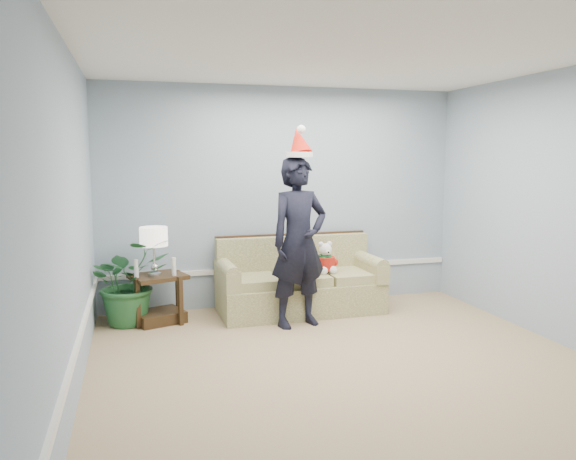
% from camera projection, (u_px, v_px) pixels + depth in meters
% --- Properties ---
extents(room_shell, '(4.54, 5.04, 2.74)m').
position_uv_depth(room_shell, '(362.00, 218.00, 4.58)').
color(room_shell, tan).
rests_on(room_shell, ground).
extents(wainscot_trim, '(4.49, 4.99, 0.06)m').
position_uv_depth(wainscot_trim, '(202.00, 300.00, 5.51)').
color(wainscot_trim, white).
rests_on(wainscot_trim, room_shell).
extents(sofa, '(1.94, 0.87, 0.90)m').
position_uv_depth(sofa, '(299.00, 285.00, 6.74)').
color(sofa, brown).
rests_on(sofa, room_shell).
extents(side_table, '(0.69, 0.63, 0.55)m').
position_uv_depth(side_table, '(159.00, 304.00, 6.28)').
color(side_table, '#392614').
rests_on(side_table, room_shell).
extents(table_lamp, '(0.30, 0.30, 0.54)m').
position_uv_depth(table_lamp, '(154.00, 239.00, 6.14)').
color(table_lamp, silver).
rests_on(table_lamp, side_table).
extents(candle_pair, '(0.45, 0.05, 0.20)m').
position_uv_depth(candle_pair, '(155.00, 268.00, 6.13)').
color(candle_pair, silver).
rests_on(candle_pair, side_table).
extents(houseplant, '(1.06, 0.99, 0.96)m').
position_uv_depth(houseplant, '(129.00, 281.00, 6.20)').
color(houseplant, '#235D2E').
rests_on(houseplant, room_shell).
extents(man, '(0.76, 0.60, 1.85)m').
position_uv_depth(man, '(299.00, 242.00, 6.08)').
color(man, black).
rests_on(man, room_shell).
extents(santa_hat, '(0.38, 0.41, 0.35)m').
position_uv_depth(santa_hat, '(299.00, 143.00, 5.96)').
color(santa_hat, white).
rests_on(santa_hat, man).
extents(teddy_bear, '(0.25, 0.28, 0.38)m').
position_uv_depth(teddy_bear, '(325.00, 261.00, 6.67)').
color(teddy_bear, white).
rests_on(teddy_bear, sofa).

